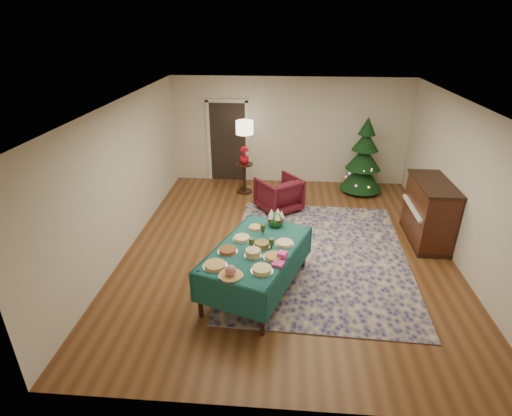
# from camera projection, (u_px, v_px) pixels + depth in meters

# --- Properties ---
(room_shell) EXTENTS (7.00, 7.00, 7.00)m
(room_shell) POSITION_uv_depth(u_px,v_px,m) (289.00, 182.00, 7.03)
(room_shell) COLOR #593319
(room_shell) RESTS_ON ground
(doorway) EXTENTS (1.08, 0.04, 2.16)m
(doorway) POSITION_uv_depth(u_px,v_px,m) (228.00, 140.00, 10.39)
(doorway) COLOR black
(doorway) RESTS_ON ground
(rug) EXTENTS (3.37, 4.33, 0.02)m
(rug) POSITION_uv_depth(u_px,v_px,m) (317.00, 254.00, 7.38)
(rug) COLOR #1A1551
(rug) RESTS_ON ground
(buffet_table) EXTENTS (1.78, 2.28, 0.78)m
(buffet_table) POSITION_uv_depth(u_px,v_px,m) (256.00, 256.00, 6.18)
(buffet_table) COLOR black
(buffet_table) RESTS_ON ground
(platter_0) EXTENTS (0.36, 0.36, 0.05)m
(platter_0) POSITION_uv_depth(u_px,v_px,m) (215.00, 265.00, 5.64)
(platter_0) COLOR silver
(platter_0) RESTS_ON buffet_table
(platter_1) EXTENTS (0.34, 0.34, 0.17)m
(platter_1) POSITION_uv_depth(u_px,v_px,m) (231.00, 272.00, 5.41)
(platter_1) COLOR silver
(platter_1) RESTS_ON buffet_table
(platter_2) EXTENTS (0.32, 0.32, 0.06)m
(platter_2) POSITION_uv_depth(u_px,v_px,m) (262.00, 270.00, 5.52)
(platter_2) COLOR silver
(platter_2) RESTS_ON buffet_table
(platter_3) EXTENTS (0.31, 0.31, 0.05)m
(platter_3) POSITION_uv_depth(u_px,v_px,m) (228.00, 250.00, 5.99)
(platter_3) COLOR silver
(platter_3) RESTS_ON buffet_table
(platter_4) EXTENTS (0.27, 0.27, 0.11)m
(platter_4) POSITION_uv_depth(u_px,v_px,m) (253.00, 253.00, 5.88)
(platter_4) COLOR silver
(platter_4) RESTS_ON buffet_table
(platter_5) EXTENTS (0.32, 0.32, 0.04)m
(platter_5) POSITION_uv_depth(u_px,v_px,m) (274.00, 256.00, 5.85)
(platter_5) COLOR silver
(platter_5) RESTS_ON buffet_table
(platter_6) EXTENTS (0.29, 0.29, 0.05)m
(platter_6) POSITION_uv_depth(u_px,v_px,m) (242.00, 238.00, 6.32)
(platter_6) COLOR silver
(platter_6) RESTS_ON buffet_table
(platter_7) EXTENTS (0.27, 0.27, 0.07)m
(platter_7) POSITION_uv_depth(u_px,v_px,m) (262.00, 244.00, 6.13)
(platter_7) COLOR silver
(platter_7) RESTS_ON buffet_table
(platter_8) EXTENTS (0.30, 0.30, 0.04)m
(platter_8) POSITION_uv_depth(u_px,v_px,m) (284.00, 243.00, 6.20)
(platter_8) COLOR silver
(platter_8) RESTS_ON buffet_table
(platter_9) EXTENTS (0.25, 0.25, 0.04)m
(platter_9) POSITION_uv_depth(u_px,v_px,m) (255.00, 228.00, 6.66)
(platter_9) COLOR silver
(platter_9) RESTS_ON buffet_table
(goblet_0) EXTENTS (0.08, 0.08, 0.18)m
(goblet_0) POSITION_uv_depth(u_px,v_px,m) (263.00, 229.00, 6.44)
(goblet_0) COLOR #2D471E
(goblet_0) RESTS_ON buffet_table
(goblet_1) EXTENTS (0.08, 0.08, 0.18)m
(goblet_1) POSITION_uv_depth(u_px,v_px,m) (271.00, 244.00, 6.03)
(goblet_1) COLOR #2D471E
(goblet_1) RESTS_ON buffet_table
(goblet_2) EXTENTS (0.08, 0.08, 0.18)m
(goblet_2) POSITION_uv_depth(u_px,v_px,m) (252.00, 243.00, 6.04)
(goblet_2) COLOR #2D471E
(goblet_2) RESTS_ON buffet_table
(napkin_stack) EXTENTS (0.20, 0.20, 0.04)m
(napkin_stack) POSITION_uv_depth(u_px,v_px,m) (278.00, 264.00, 5.67)
(napkin_stack) COLOR #D83C98
(napkin_stack) RESTS_ON buffet_table
(gift_box) EXTENTS (0.16, 0.16, 0.10)m
(gift_box) POSITION_uv_depth(u_px,v_px,m) (282.00, 255.00, 5.82)
(gift_box) COLOR #F444A8
(gift_box) RESTS_ON buffet_table
(centerpiece) EXTENTS (0.28, 0.28, 0.32)m
(centerpiece) POSITION_uv_depth(u_px,v_px,m) (276.00, 219.00, 6.70)
(centerpiece) COLOR #1E4C1E
(centerpiece) RESTS_ON buffet_table
(armchair) EXTENTS (1.14, 1.13, 0.86)m
(armchair) POSITION_uv_depth(u_px,v_px,m) (279.00, 193.00, 8.93)
(armchair) COLOR #4C101A
(armchair) RESTS_ON ground
(floor_lamp) EXTENTS (0.42, 0.42, 1.74)m
(floor_lamp) POSITION_uv_depth(u_px,v_px,m) (245.00, 132.00, 9.66)
(floor_lamp) COLOR #A57F3F
(floor_lamp) RESTS_ON ground
(side_table) EXTENTS (0.42, 0.42, 0.76)m
(side_table) POSITION_uv_depth(u_px,v_px,m) (244.00, 178.00, 9.90)
(side_table) COLOR black
(side_table) RESTS_ON ground
(potted_plant) EXTENTS (0.24, 0.42, 0.24)m
(potted_plant) POSITION_uv_depth(u_px,v_px,m) (244.00, 159.00, 9.69)
(potted_plant) COLOR #A10B17
(potted_plant) RESTS_ON side_table
(christmas_tree) EXTENTS (1.11, 1.11, 1.89)m
(christmas_tree) POSITION_uv_depth(u_px,v_px,m) (364.00, 159.00, 9.73)
(christmas_tree) COLOR black
(christmas_tree) RESTS_ON ground
(piano) EXTENTS (0.68, 1.42, 1.23)m
(piano) POSITION_uv_depth(u_px,v_px,m) (429.00, 213.00, 7.63)
(piano) COLOR black
(piano) RESTS_ON ground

